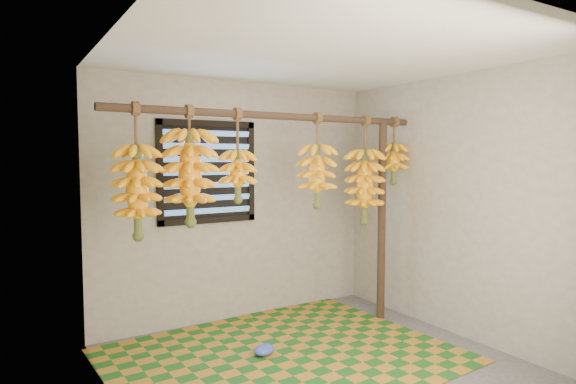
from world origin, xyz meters
TOP-DOWN VIEW (x-y plane):
  - floor at (0.00, 0.00)m, footprint 3.00×3.00m
  - ceiling at (0.00, 0.00)m, footprint 3.00×3.00m
  - wall_back at (0.00, 1.50)m, footprint 3.00×0.01m
  - wall_left at (-1.50, 0.00)m, footprint 0.01×3.00m
  - wall_right at (1.50, 0.00)m, footprint 0.01×3.00m
  - window at (-0.35, 1.48)m, footprint 1.00×0.04m
  - hanging_pole at (0.00, 0.70)m, footprint 3.00×0.06m
  - support_post at (1.20, 0.70)m, footprint 0.08×0.08m
  - woven_mat at (-0.14, 0.41)m, footprint 2.81×2.31m
  - plastic_bag at (-0.27, 0.49)m, footprint 0.24×0.21m
  - banana_bunch_a at (-1.22, 0.70)m, footprint 0.33×0.33m
  - banana_bunch_b at (-0.81, 0.70)m, footprint 0.40×0.40m
  - banana_bunch_c at (-0.40, 0.70)m, footprint 0.30×0.30m
  - banana_bunch_d at (0.40, 0.70)m, footprint 0.35×0.35m
  - banana_bunch_e at (0.97, 0.70)m, footprint 0.36×0.36m
  - banana_bunch_f at (1.35, 0.70)m, footprint 0.29×0.29m

SIDE VIEW (x-z plane):
  - floor at x=0.00m, z-range -0.01..0.00m
  - woven_mat at x=-0.14m, z-range 0.00..0.01m
  - plastic_bag at x=-0.27m, z-range 0.01..0.09m
  - support_post at x=1.20m, z-range 0.00..2.00m
  - wall_back at x=0.00m, z-range 0.00..2.40m
  - wall_left at x=-1.50m, z-range 0.00..2.40m
  - wall_right at x=1.50m, z-range 0.00..2.40m
  - banana_bunch_e at x=0.97m, z-range 0.84..1.89m
  - banana_bunch_a at x=-1.22m, z-range 0.88..1.90m
  - banana_bunch_d at x=0.40m, z-range 1.04..1.91m
  - banana_bunch_b at x=-0.81m, z-range 1.02..1.96m
  - banana_bunch_c at x=-0.40m, z-range 1.10..1.88m
  - window at x=-0.35m, z-range 1.00..2.00m
  - banana_bunch_f at x=1.35m, z-range 1.25..1.92m
  - hanging_pole at x=0.00m, z-range 1.97..2.03m
  - ceiling at x=0.00m, z-range 2.40..2.41m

